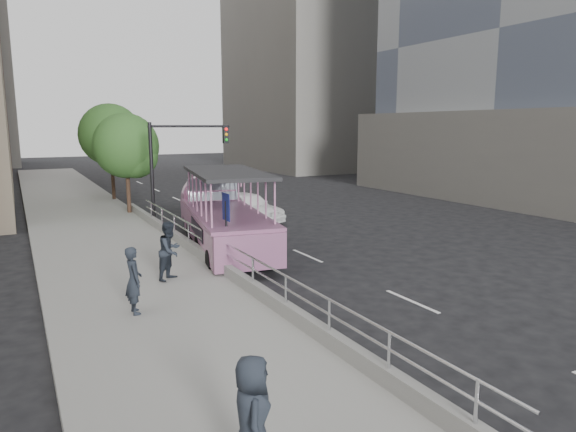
% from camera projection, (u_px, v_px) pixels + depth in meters
% --- Properties ---
extents(ground, '(160.00, 160.00, 0.00)m').
position_uv_depth(ground, '(344.00, 288.00, 16.12)').
color(ground, black).
extents(sidewalk, '(5.50, 80.00, 0.30)m').
position_uv_depth(sidewalk, '(102.00, 240.00, 22.10)').
color(sidewalk, gray).
rests_on(sidewalk, ground).
extents(kerb_wall, '(0.24, 30.00, 0.36)m').
position_uv_depth(kerb_wall, '(227.00, 270.00, 16.32)').
color(kerb_wall, gray).
rests_on(kerb_wall, sidewalk).
extents(guardrail, '(0.07, 22.00, 0.71)m').
position_uv_depth(guardrail, '(227.00, 250.00, 16.21)').
color(guardrail, silver).
rests_on(guardrail, kerb_wall).
extents(duck_boat, '(4.13, 10.25, 3.32)m').
position_uv_depth(duck_boat, '(221.00, 218.00, 21.26)').
color(duck_boat, black).
rests_on(duck_boat, ground).
extents(car, '(3.02, 4.98, 1.59)m').
position_uv_depth(car, '(247.00, 207.00, 27.21)').
color(car, white).
rests_on(car, ground).
extents(pedestrian_near, '(0.44, 0.65, 1.73)m').
position_uv_depth(pedestrian_near, '(134.00, 280.00, 12.94)').
color(pedestrian_near, '#212831').
rests_on(pedestrian_near, sidewalk).
extents(pedestrian_mid, '(1.13, 1.10, 1.83)m').
position_uv_depth(pedestrian_mid, '(170.00, 251.00, 15.81)').
color(pedestrian_mid, '#212831').
rests_on(pedestrian_mid, sidewalk).
extents(pedestrian_far, '(0.77, 0.96, 1.71)m').
position_uv_depth(pedestrian_far, '(252.00, 416.00, 6.89)').
color(pedestrian_far, '#212831').
rests_on(pedestrian_far, sidewalk).
extents(parking_sign, '(0.08, 0.63, 2.81)m').
position_uv_depth(parking_sign, '(226.00, 224.00, 17.15)').
color(parking_sign, black).
rests_on(parking_sign, ground).
extents(traffic_signal, '(4.20, 0.32, 5.20)m').
position_uv_depth(traffic_signal, '(175.00, 157.00, 25.57)').
color(traffic_signal, black).
rests_on(traffic_signal, ground).
extents(street_tree_near, '(3.52, 3.52, 5.72)m').
position_uv_depth(street_tree_near, '(128.00, 148.00, 27.76)').
color(street_tree_near, '#332317').
rests_on(street_tree_near, ground).
extents(street_tree_far, '(3.97, 3.97, 6.45)m').
position_uv_depth(street_tree_far, '(112.00, 137.00, 32.98)').
color(street_tree_far, '#332317').
rests_on(street_tree_far, ground).
extents(midrise_stone_a, '(20.00, 20.00, 32.00)m').
position_uv_depth(midrise_stone_a, '(328.00, 34.00, 61.91)').
color(midrise_stone_a, slate).
rests_on(midrise_stone_a, ground).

